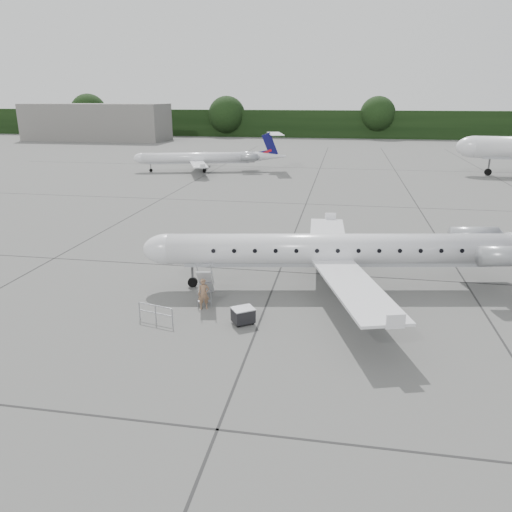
# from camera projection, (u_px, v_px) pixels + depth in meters

# --- Properties ---
(ground) EXTENTS (320.00, 320.00, 0.00)m
(ground) POSITION_uv_depth(u_px,v_px,m) (334.00, 317.00, 28.50)
(ground) COLOR #5D5D5B
(ground) RESTS_ON ground
(treeline) EXTENTS (260.00, 4.00, 8.00)m
(treeline) POSITION_uv_depth(u_px,v_px,m) (346.00, 124.00, 149.16)
(treeline) COLOR black
(treeline) RESTS_ON ground
(terminal_building) EXTENTS (40.00, 14.00, 10.00)m
(terminal_building) POSITION_uv_depth(u_px,v_px,m) (97.00, 122.00, 141.69)
(terminal_building) COLOR slate
(terminal_building) RESTS_ON ground
(main_regional_jet) EXTENTS (31.20, 24.84, 7.20)m
(main_regional_jet) POSITION_uv_depth(u_px,v_px,m) (338.00, 234.00, 31.88)
(main_regional_jet) COLOR silver
(main_regional_jet) RESTS_ON ground
(airstair) EXTENTS (1.25, 2.46, 2.26)m
(airstair) POSITION_uv_depth(u_px,v_px,m) (206.00, 283.00, 30.50)
(airstair) COLOR silver
(airstair) RESTS_ON ground
(passenger) EXTENTS (0.79, 0.66, 1.87)m
(passenger) POSITION_uv_depth(u_px,v_px,m) (204.00, 294.00, 29.30)
(passenger) COLOR #815F46
(passenger) RESTS_ON ground
(safety_railing) EXTENTS (2.15, 0.63, 1.00)m
(safety_railing) POSITION_uv_depth(u_px,v_px,m) (156.00, 314.00, 27.66)
(safety_railing) COLOR gray
(safety_railing) RESTS_ON ground
(baggage_cart) EXTENTS (1.45, 1.39, 0.98)m
(baggage_cart) POSITION_uv_depth(u_px,v_px,m) (243.00, 315.00, 27.49)
(baggage_cart) COLOR black
(baggage_cart) RESTS_ON ground
(bg_regional_left) EXTENTS (27.34, 22.51, 6.25)m
(bg_regional_left) POSITION_uv_depth(u_px,v_px,m) (199.00, 153.00, 82.45)
(bg_regional_left) COLOR silver
(bg_regional_left) RESTS_ON ground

